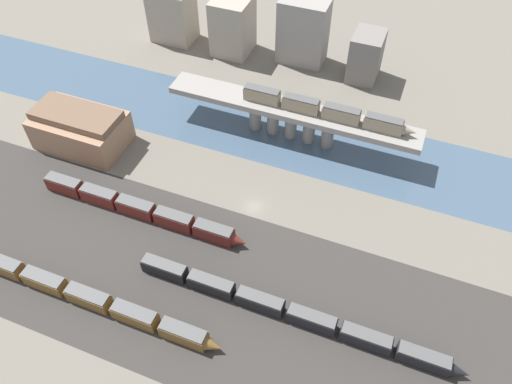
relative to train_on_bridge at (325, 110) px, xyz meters
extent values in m
plane|color=#666056|center=(-8.59, -26.90, -11.45)|extent=(400.00, 400.00, 0.00)
cube|color=#33302D|center=(-8.59, -50.90, -11.44)|extent=(280.00, 42.00, 0.01)
cube|color=#3D5166|center=(-8.59, 0.00, -11.44)|extent=(320.00, 25.27, 0.01)
cube|color=gray|center=(-8.59, 0.00, -2.67)|extent=(67.07, 8.00, 1.62)
cylinder|color=gray|center=(-18.70, 0.00, -7.46)|extent=(3.19, 3.19, 7.97)
cylinder|color=gray|center=(-13.64, 0.00, -7.46)|extent=(3.19, 3.19, 7.97)
cylinder|color=gray|center=(-8.59, 0.00, -7.46)|extent=(3.19, 3.19, 7.97)
cylinder|color=gray|center=(-3.54, 0.00, -7.46)|extent=(3.19, 3.19, 7.97)
cylinder|color=gray|center=(1.52, 0.00, -7.46)|extent=(3.19, 3.19, 7.97)
cube|color=gray|center=(-16.84, 0.00, -0.16)|extent=(9.49, 2.75, 3.39)
cube|color=#4C4C4C|center=(-16.84, 0.00, 1.73)|extent=(9.11, 2.53, 0.40)
cube|color=gray|center=(-6.34, 0.00, -0.16)|extent=(9.49, 2.75, 3.39)
cube|color=#4C4C4C|center=(-6.34, 0.00, 1.73)|extent=(9.11, 2.53, 0.40)
cube|color=gray|center=(4.15, 0.00, -0.16)|extent=(9.49, 2.75, 3.39)
cube|color=#4C4C4C|center=(4.15, 0.00, 1.73)|extent=(9.11, 2.53, 0.40)
cube|color=gray|center=(14.65, 0.00, -0.16)|extent=(9.49, 2.75, 3.39)
cube|color=#4C4C4C|center=(14.65, 0.00, 1.73)|extent=(9.11, 2.53, 0.40)
cone|color=gray|center=(21.06, 0.00, -0.33)|extent=(3.32, 2.47, 2.47)
cube|color=brown|center=(-51.68, -62.50, -9.79)|extent=(9.49, 3.04, 3.31)
cube|color=#4C4C4C|center=(-51.68, -62.50, -7.94)|extent=(9.11, 2.79, 0.40)
cube|color=brown|center=(-41.01, -62.50, -9.79)|extent=(9.49, 3.04, 3.31)
cube|color=#4C4C4C|center=(-41.01, -62.50, -7.94)|extent=(9.11, 2.79, 0.40)
cube|color=brown|center=(-30.35, -62.50, -9.79)|extent=(9.49, 3.04, 3.31)
cube|color=#4C4C4C|center=(-30.35, -62.50, -7.94)|extent=(9.11, 2.79, 0.40)
cube|color=brown|center=(-19.68, -62.50, -9.79)|extent=(9.49, 3.04, 3.31)
cube|color=#4C4C4C|center=(-19.68, -62.50, -7.94)|extent=(9.11, 2.79, 0.40)
cube|color=brown|center=(-9.01, -62.50, -9.79)|extent=(9.49, 3.04, 3.31)
cube|color=#4C4C4C|center=(-9.01, -62.50, -7.94)|extent=(9.11, 2.79, 0.40)
cone|color=brown|center=(-2.61, -62.50, -9.96)|extent=(3.32, 2.73, 2.73)
cube|color=black|center=(-19.38, -50.79, -9.84)|extent=(9.88, 2.82, 3.21)
cube|color=#4C4C4C|center=(-19.38, -50.79, -8.04)|extent=(9.48, 2.60, 0.40)
cube|color=black|center=(-8.61, -50.79, -9.84)|extent=(9.88, 2.82, 3.21)
cube|color=#4C4C4C|center=(-8.61, -50.79, -8.04)|extent=(9.48, 2.60, 0.40)
cube|color=black|center=(2.15, -50.79, -9.84)|extent=(9.88, 2.82, 3.21)
cube|color=#4C4C4C|center=(2.15, -50.79, -8.04)|extent=(9.48, 2.60, 0.40)
cube|color=black|center=(12.92, -50.79, -9.84)|extent=(9.88, 2.82, 3.21)
cube|color=#4C4C4C|center=(12.92, -50.79, -8.04)|extent=(9.48, 2.60, 0.40)
cube|color=black|center=(23.69, -50.79, -9.84)|extent=(9.88, 2.82, 3.21)
cube|color=#4C4C4C|center=(23.69, -50.79, -8.04)|extent=(9.48, 2.60, 0.40)
cube|color=black|center=(34.45, -50.79, -9.84)|extent=(9.88, 2.82, 3.21)
cube|color=#4C4C4C|center=(34.45, -50.79, -8.04)|extent=(9.48, 2.60, 0.40)
cone|color=black|center=(41.12, -50.79, -10.00)|extent=(3.46, 2.54, 2.54)
cube|color=#5B1E19|center=(-53.15, -38.57, -9.64)|extent=(9.13, 3.08, 3.61)
cube|color=#4C4C4C|center=(-53.15, -38.57, -7.63)|extent=(8.76, 2.83, 0.40)
cube|color=#5B1E19|center=(-43.26, -38.57, -9.64)|extent=(9.13, 3.08, 3.61)
cube|color=#4C4C4C|center=(-43.26, -38.57, -7.63)|extent=(8.76, 2.83, 0.40)
cube|color=#5B1E19|center=(-33.36, -38.57, -9.64)|extent=(9.13, 3.08, 3.61)
cube|color=#4C4C4C|center=(-33.36, -38.57, -7.63)|extent=(8.76, 2.83, 0.40)
cube|color=#5B1E19|center=(-23.46, -38.57, -9.64)|extent=(9.13, 3.08, 3.61)
cube|color=#4C4C4C|center=(-23.46, -38.57, -7.63)|extent=(8.76, 2.83, 0.40)
cube|color=#5B1E19|center=(-13.57, -38.57, -9.64)|extent=(9.13, 3.08, 3.61)
cube|color=#4C4C4C|center=(-13.57, -38.57, -7.63)|extent=(8.76, 2.83, 0.40)
cone|color=#5B1E19|center=(-7.41, -38.57, -9.82)|extent=(3.19, 2.77, 2.77)
cube|color=#937056|center=(-58.91, -22.26, -7.21)|extent=(22.98, 14.29, 8.48)
cube|color=brown|center=(-58.91, -22.26, -2.04)|extent=(22.52, 10.00, 1.86)
cube|color=gray|center=(-59.88, 31.95, -2.95)|extent=(13.51, 9.96, 16.99)
cube|color=gray|center=(-38.93, 32.35, -2.62)|extent=(11.36, 12.24, 17.65)
cube|color=gray|center=(-16.90, 35.19, -1.44)|extent=(14.55, 8.87, 20.01)
cube|color=slate|center=(3.35, 33.31, -4.19)|extent=(8.77, 10.97, 14.52)
camera|label=1|loc=(19.35, -97.20, 79.75)|focal=35.00mm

